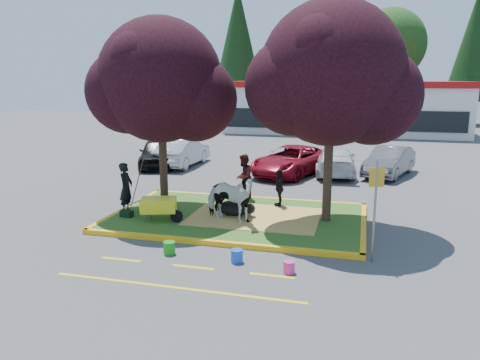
% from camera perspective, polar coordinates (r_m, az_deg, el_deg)
% --- Properties ---
extents(ground, '(90.00, 90.00, 0.00)m').
position_cam_1_polar(ground, '(15.68, -0.31, -4.84)').
color(ground, '#424244').
rests_on(ground, ground).
extents(median_island, '(8.00, 5.00, 0.15)m').
position_cam_1_polar(median_island, '(15.66, -0.31, -4.58)').
color(median_island, '#2B5B1C').
rests_on(median_island, ground).
extents(curb_near, '(8.30, 0.16, 0.15)m').
position_cam_1_polar(curb_near, '(13.31, -3.25, -7.68)').
color(curb_near, yellow).
rests_on(curb_near, ground).
extents(curb_far, '(8.30, 0.16, 0.15)m').
position_cam_1_polar(curb_far, '(18.07, 1.84, -2.29)').
color(curb_far, yellow).
rests_on(curb_far, ground).
extents(curb_left, '(0.16, 5.30, 0.15)m').
position_cam_1_polar(curb_left, '(17.14, -13.61, -3.44)').
color(curb_left, yellow).
rests_on(curb_left, ground).
extents(curb_right, '(0.16, 5.30, 0.15)m').
position_cam_1_polar(curb_right, '(15.15, 14.82, -5.57)').
color(curb_right, yellow).
rests_on(curb_right, ground).
extents(straw_bedding, '(4.20, 3.00, 0.01)m').
position_cam_1_polar(straw_bedding, '(15.49, 1.84, -4.46)').
color(straw_bedding, tan).
rests_on(straw_bedding, median_island).
extents(tree_purple_left, '(5.06, 4.20, 6.51)m').
position_cam_1_polar(tree_purple_left, '(16.29, -9.63, 11.21)').
color(tree_purple_left, black).
rests_on(tree_purple_left, median_island).
extents(tree_purple_right, '(5.30, 4.40, 6.82)m').
position_cam_1_polar(tree_purple_right, '(14.68, 11.18, 11.84)').
color(tree_purple_right, black).
rests_on(tree_purple_right, median_island).
extents(fire_lane_stripe_a, '(1.10, 0.12, 0.01)m').
position_cam_1_polar(fire_lane_stripe_a, '(12.71, -14.29, -9.37)').
color(fire_lane_stripe_a, yellow).
rests_on(fire_lane_stripe_a, ground).
extents(fire_lane_stripe_b, '(1.10, 0.12, 0.01)m').
position_cam_1_polar(fire_lane_stripe_b, '(11.91, -5.70, -10.54)').
color(fire_lane_stripe_b, yellow).
rests_on(fire_lane_stripe_b, ground).
extents(fire_lane_stripe_c, '(1.10, 0.12, 0.01)m').
position_cam_1_polar(fire_lane_stripe_c, '(11.41, 3.94, -11.57)').
color(fire_lane_stripe_c, yellow).
rests_on(fire_lane_stripe_c, ground).
extents(fire_lane_long, '(6.00, 0.10, 0.01)m').
position_cam_1_polar(fire_lane_long, '(10.90, -7.97, -12.86)').
color(fire_lane_long, yellow).
rests_on(fire_lane_long, ground).
extents(retail_building, '(20.40, 8.40, 4.40)m').
position_cam_1_polar(retail_building, '(42.55, 12.42, 8.78)').
color(retail_building, silver).
rests_on(retail_building, ground).
extents(treeline, '(46.58, 7.80, 14.63)m').
position_cam_1_polar(treeline, '(52.23, 12.35, 15.39)').
color(treeline, black).
rests_on(treeline, ground).
extents(cow, '(1.99, 1.27, 1.56)m').
position_cam_1_polar(cow, '(14.75, -1.32, -2.20)').
color(cow, white).
rests_on(cow, median_island).
extents(calf, '(1.29, 0.95, 0.50)m').
position_cam_1_polar(calf, '(15.55, -0.73, -3.45)').
color(calf, black).
rests_on(calf, median_island).
extents(handler, '(0.46, 0.66, 1.72)m').
position_cam_1_polar(handler, '(16.17, -13.72, -0.96)').
color(handler, black).
rests_on(handler, median_island).
extents(visitor_a, '(0.73, 0.89, 1.72)m').
position_cam_1_polar(visitor_a, '(17.49, 0.44, 0.37)').
color(visitor_a, '#431316').
rests_on(visitor_a, median_island).
extents(visitor_b, '(0.50, 0.84, 1.35)m').
position_cam_1_polar(visitor_b, '(16.64, 4.81, -0.94)').
color(visitor_b, black).
rests_on(visitor_b, median_island).
extents(wheelbarrow, '(1.98, 0.96, 0.75)m').
position_cam_1_polar(wheelbarrow, '(15.11, -9.85, -3.06)').
color(wheelbarrow, black).
rests_on(wheelbarrow, median_island).
extents(gear_bag_dark, '(0.54, 0.30, 0.27)m').
position_cam_1_polar(gear_bag_dark, '(16.78, -10.50, -2.89)').
color(gear_bag_dark, black).
rests_on(gear_bag_dark, median_island).
extents(gear_bag_green, '(0.44, 0.32, 0.21)m').
position_cam_1_polar(gear_bag_green, '(15.88, -13.66, -4.01)').
color(gear_bag_green, black).
rests_on(gear_bag_green, median_island).
extents(sign_post, '(0.37, 0.12, 2.65)m').
position_cam_1_polar(sign_post, '(12.13, 16.17, -2.37)').
color(sign_post, slate).
rests_on(sign_post, ground).
extents(bucket_green, '(0.35, 0.35, 0.34)m').
position_cam_1_polar(bucket_green, '(12.79, -8.62, -8.19)').
color(bucket_green, '#179A18').
rests_on(bucket_green, ground).
extents(bucket_pink, '(0.34, 0.34, 0.30)m').
position_cam_1_polar(bucket_pink, '(11.54, 6.01, -10.52)').
color(bucket_pink, '#DF3196').
rests_on(bucket_pink, ground).
extents(bucket_blue, '(0.31, 0.31, 0.33)m').
position_cam_1_polar(bucket_blue, '(12.12, -0.38, -9.24)').
color(bucket_blue, blue).
rests_on(bucket_blue, ground).
extents(car_black, '(3.13, 4.69, 1.48)m').
position_cam_1_polar(car_black, '(25.37, -10.04, 3.29)').
color(car_black, black).
rests_on(car_black, ground).
extents(car_silver, '(1.64, 4.48, 1.47)m').
position_cam_1_polar(car_silver, '(25.41, -7.01, 3.38)').
color(car_silver, '#AFB2B7').
rests_on(car_silver, ground).
extents(car_red, '(3.84, 5.54, 1.41)m').
position_cam_1_polar(car_red, '(22.95, 6.25, 2.37)').
color(car_red, maroon).
rests_on(car_red, ground).
extents(car_white, '(2.23, 4.74, 1.34)m').
position_cam_1_polar(car_white, '(23.40, 11.57, 2.30)').
color(car_white, silver).
rests_on(car_white, ground).
extents(car_grey, '(2.74, 4.46, 1.39)m').
position_cam_1_polar(car_grey, '(23.73, 17.74, 2.16)').
color(car_grey, '#525459').
rests_on(car_grey, ground).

